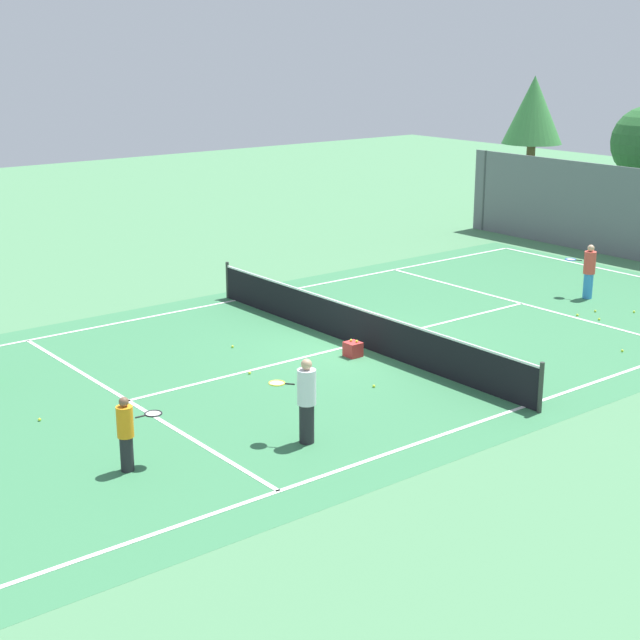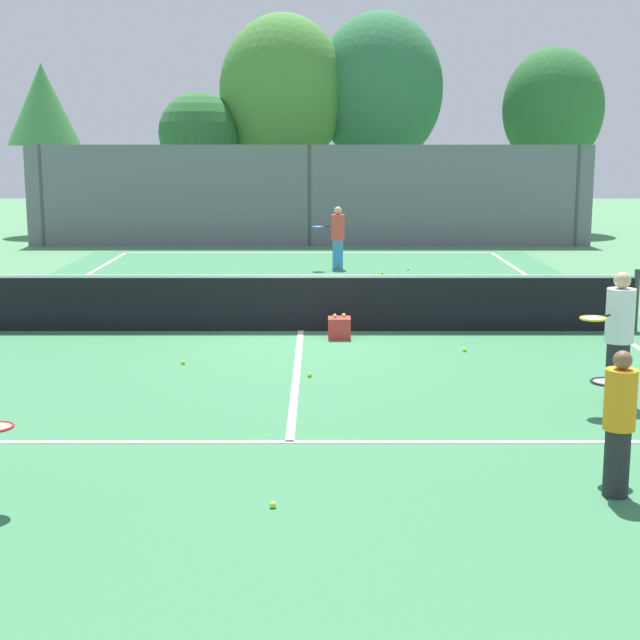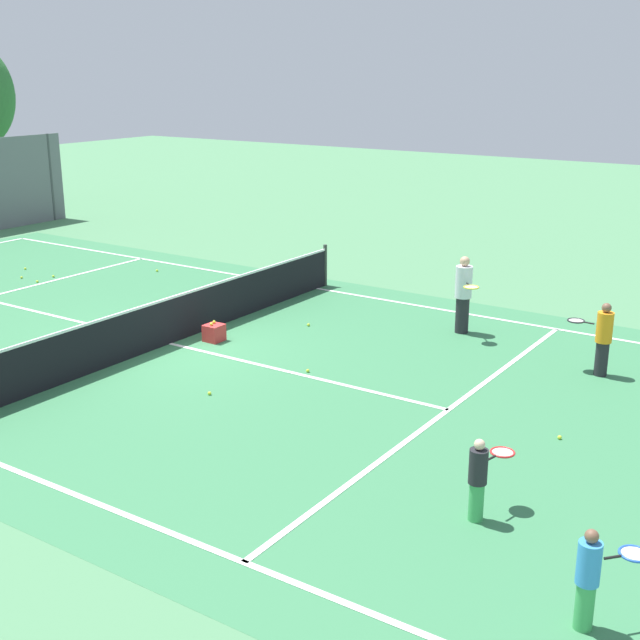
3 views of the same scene
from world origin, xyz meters
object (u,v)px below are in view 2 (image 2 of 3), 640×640
tennis_ball_4 (454,316)px  tennis_ball_3 (505,318)px  tennis_ball_6 (466,350)px  tennis_ball_8 (185,321)px  player_0 (339,237)px  tennis_ball_11 (311,375)px  player_3 (620,336)px  ball_crate (341,328)px  tennis_ball_7 (327,313)px  tennis_ball_13 (409,277)px  tennis_ball_9 (383,277)px  tennis_ball_2 (384,273)px  tennis_ball_1 (410,269)px  player_1 (620,421)px  tennis_ball_10 (412,325)px  tennis_ball_0 (274,505)px  tennis_ball_12 (184,362)px  tennis_ball_5 (508,288)px

tennis_ball_4 → tennis_ball_3: bearing=-12.5°
tennis_ball_6 → tennis_ball_8: (-4.84, 2.52, 0.00)m
player_0 → tennis_ball_11: bearing=-92.9°
player_3 → tennis_ball_8: (-6.32, 5.56, -0.84)m
ball_crate → tennis_ball_8: (-2.86, 1.46, -0.15)m
tennis_ball_7 → tennis_ball_13: size_ratio=1.00×
tennis_ball_4 → tennis_ball_9: bearing=101.0°
tennis_ball_2 → tennis_ball_13: size_ratio=1.00×
tennis_ball_1 → tennis_ball_3: same height
player_0 → tennis_ball_1: bearing=-9.0°
player_3 → tennis_ball_7: player_3 is taller
tennis_ball_13 → player_1: bearing=-87.5°
tennis_ball_1 → tennis_ball_10: (-0.66, -7.77, 0.00)m
player_1 → tennis_ball_0: player_1 is taller
tennis_ball_0 → tennis_ball_11: (0.28, 4.96, 0.00)m
tennis_ball_0 → tennis_ball_13: 15.28m
tennis_ball_1 → tennis_ball_12: 11.57m
tennis_ball_1 → tennis_ball_12: size_ratio=1.00×
player_0 → tennis_ball_8: 8.21m
tennis_ball_12 → tennis_ball_1: bearing=67.9°
tennis_ball_7 → tennis_ball_13: same height
tennis_ball_12 → tennis_ball_13: same height
tennis_ball_0 → tennis_ball_5: (4.65, 13.16, 0.00)m
player_3 → tennis_ball_12: size_ratio=25.67×
tennis_ball_5 → tennis_ball_11: (-4.36, -8.20, 0.00)m
tennis_ball_2 → tennis_ball_12: same height
player_1 → tennis_ball_5: player_1 is taller
tennis_ball_4 → tennis_ball_13: bearing=94.1°
tennis_ball_5 → tennis_ball_13: same height
tennis_ball_13 → ball_crate: bearing=-103.8°
tennis_ball_3 → tennis_ball_13: bearing=103.3°
tennis_ball_2 → tennis_ball_6: bearing=-85.3°
tennis_ball_13 → tennis_ball_2: bearing=133.4°
tennis_ball_7 → tennis_ball_9: (1.39, 4.97, 0.00)m
ball_crate → tennis_ball_9: size_ratio=6.45×
player_0 → tennis_ball_0: 16.80m
tennis_ball_11 → player_0: bearing=87.1°
tennis_ball_6 → tennis_ball_8: 5.46m
tennis_ball_2 → tennis_ball_5: 3.65m
tennis_ball_6 → tennis_ball_12: (-4.37, -0.88, 0.00)m
player_0 → tennis_ball_5: (3.76, -3.60, -0.81)m
tennis_ball_4 → tennis_ball_5: same height
tennis_ball_0 → tennis_ball_3: size_ratio=1.00×
player_3 → ball_crate: size_ratio=3.98×
tennis_ball_8 → tennis_ball_10: (4.18, -0.46, 0.00)m
tennis_ball_11 → tennis_ball_8: bearing=119.7°
player_1 → tennis_ball_13: player_1 is taller
tennis_ball_0 → tennis_ball_6: size_ratio=1.00×
ball_crate → tennis_ball_3: (3.13, 1.78, -0.15)m
player_1 → tennis_ball_12: bearing=131.8°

